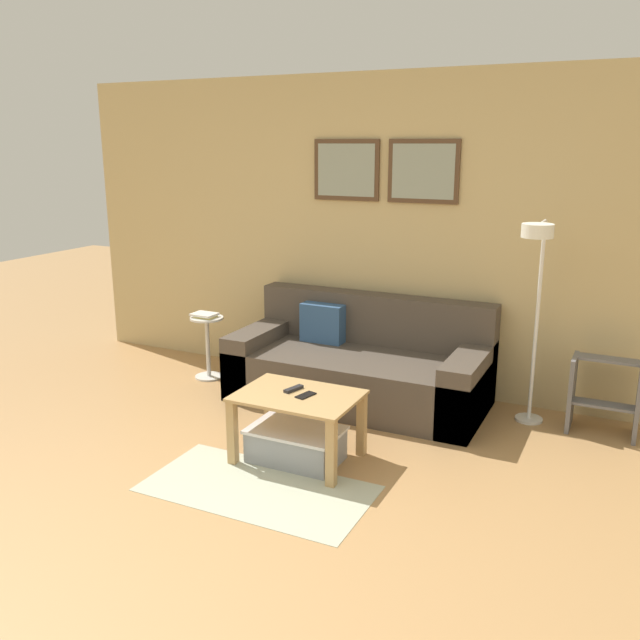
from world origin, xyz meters
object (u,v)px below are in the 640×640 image
at_px(floor_lamp, 536,277).
at_px(book_stack, 205,315).
at_px(couch, 360,367).
at_px(coffee_table, 298,408).
at_px(step_stool, 605,394).
at_px(storage_bin, 296,444).
at_px(remote_control, 294,389).
at_px(side_table, 208,342).
at_px(cell_phone, 306,395).

height_order(floor_lamp, book_stack, floor_lamp).
xyz_separation_m(couch, coffee_table, (0.05, -1.15, 0.08)).
bearing_deg(couch, step_stool, 4.95).
height_order(coffee_table, floor_lamp, floor_lamp).
relative_size(book_stack, step_stool, 0.39).
distance_m(storage_bin, remote_control, 0.36).
relative_size(floor_lamp, side_table, 2.73).
height_order(side_table, book_stack, book_stack).
relative_size(coffee_table, side_table, 1.41).
height_order(coffee_table, step_stool, step_stool).
bearing_deg(step_stool, side_table, -175.68).
distance_m(side_table, step_stool, 3.21).
distance_m(couch, coffee_table, 1.16).
distance_m(couch, storage_bin, 1.19).
relative_size(cell_phone, step_stool, 0.26).
height_order(coffee_table, book_stack, book_stack).
bearing_deg(book_stack, side_table, 32.90).
height_order(storage_bin, book_stack, book_stack).
relative_size(storage_bin, side_table, 1.09).
distance_m(floor_lamp, step_stool, 1.00).
bearing_deg(step_stool, floor_lamp, -156.44).
bearing_deg(cell_phone, storage_bin, -141.66).
distance_m(storage_bin, floor_lamp, 1.97).
distance_m(floor_lamp, side_table, 2.82).
xyz_separation_m(storage_bin, book_stack, (-1.45, 1.09, 0.45)).
bearing_deg(remote_control, cell_phone, -8.81).
xyz_separation_m(remote_control, cell_phone, (0.12, -0.05, -0.01)).
bearing_deg(book_stack, couch, 3.78).
bearing_deg(coffee_table, couch, 92.24).
height_order(cell_phone, step_stool, step_stool).
bearing_deg(remote_control, coffee_table, -26.43).
bearing_deg(couch, cell_phone, -84.91).
distance_m(couch, remote_control, 1.12).
bearing_deg(coffee_table, floor_lamp, 41.00).
bearing_deg(side_table, book_stack, -147.10).
height_order(storage_bin, side_table, side_table).
height_order(coffee_table, cell_phone, cell_phone).
relative_size(coffee_table, remote_control, 5.15).
distance_m(book_stack, step_stool, 3.23).
relative_size(couch, remote_control, 13.27).
bearing_deg(side_table, cell_phone, -35.44).
height_order(couch, step_stool, couch).
relative_size(coffee_table, storage_bin, 1.29).
relative_size(remote_control, step_stool, 0.28).
height_order(storage_bin, cell_phone, cell_phone).
bearing_deg(step_stool, storage_bin, -142.73).
bearing_deg(floor_lamp, storage_bin, -138.34).
bearing_deg(storage_bin, cell_phone, 24.24).
bearing_deg(side_table, couch, 3.50).
distance_m(floor_lamp, book_stack, 2.77).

